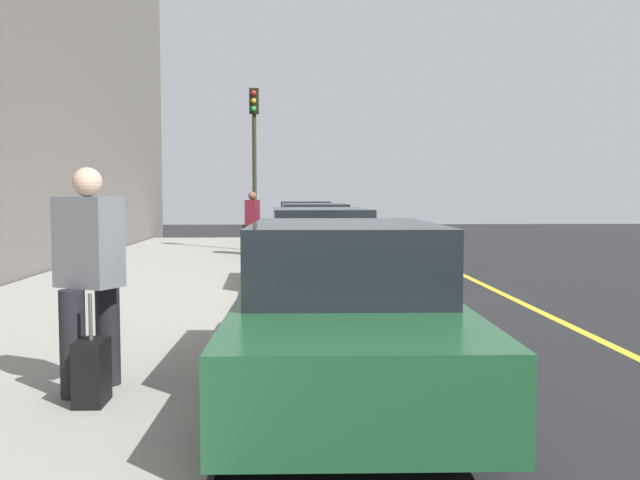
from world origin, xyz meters
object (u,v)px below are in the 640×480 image
Objects in this scene: pedestrian_grey_coat at (89,273)px; traffic_light_pole at (254,142)px; rolling_suitcase at (92,372)px; parked_car_navy at (306,224)px; parked_car_white at (315,233)px; pedestrian_burgundy_coat at (252,221)px; parked_car_charcoal at (321,252)px; parked_car_green at (344,310)px.

pedestrian_grey_coat is 0.40× the size of traffic_light_pole.
pedestrian_grey_coat reaches higher than rolling_suitcase.
rolling_suitcase is (17.35, -1.99, -0.35)m from parked_car_navy.
parked_car_white is at bearing 170.15° from rolling_suitcase.
parked_car_navy is 0.89× the size of parked_car_white.
parked_car_white is 2.86× the size of pedestrian_burgundy_coat.
traffic_light_pole reaches higher than rolling_suitcase.
pedestrian_burgundy_coat reaches higher than parked_car_navy.
pedestrian_grey_coat reaches higher than parked_car_navy.
pedestrian_burgundy_coat is 1.95× the size of rolling_suitcase.
parked_car_white is 5.66m from parked_car_charcoal.
parked_car_white is 3.65m from traffic_light_pole.
pedestrian_burgundy_coat is at bearing 0.55° from traffic_light_pole.
traffic_light_pole is at bearing -26.41° from parked_car_navy.
parked_car_green is at bearing -0.39° from parked_car_charcoal.
pedestrian_grey_coat is 14.09m from traffic_light_pole.
parked_car_green is 2.12m from rolling_suitcase.
parked_car_green is at bearing 6.33° from traffic_light_pole.
parked_car_green is 2.70× the size of pedestrian_burgundy_coat.
traffic_light_pole is (-13.92, 0.59, 2.10)m from pedestrian_grey_coat.
rolling_suitcase is at bearing -72.82° from parked_car_green.
parked_car_navy is 0.94× the size of parked_car_green.
rolling_suitcase is at bearing 16.46° from pedestrian_grey_coat.
rolling_suitcase is (0.37, 0.11, -0.72)m from pedestrian_grey_coat.
traffic_light_pole is at bearing -173.67° from parked_car_green.
pedestrian_grey_coat reaches higher than parked_car_green.
parked_car_white is 2.61× the size of pedestrian_grey_coat.
parked_car_navy is at bearing 173.44° from rolling_suitcase.
pedestrian_grey_coat is at bearing -2.41° from traffic_light_pole.
parked_car_white is at bearing 64.87° from pedestrian_burgundy_coat.
pedestrian_grey_coat is 12.56m from pedestrian_burgundy_coat.
rolling_suitcase is at bearing -2.17° from pedestrian_burgundy_coat.
pedestrian_grey_coat is at bearing -2.73° from pedestrian_burgundy_coat.
parked_car_charcoal reaches higher than rolling_suitcase.
parked_car_white is 11.54m from parked_car_green.
parked_car_navy is at bearing 161.25° from pedestrian_burgundy_coat.
rolling_suitcase is (12.16, -2.11, -0.36)m from parked_car_white.
pedestrian_grey_coat reaches higher than parked_car_charcoal.
traffic_light_pole reaches higher than parked_car_navy.
pedestrian_burgundy_coat is 0.37× the size of traffic_light_pole.
parked_car_charcoal is 2.83× the size of pedestrian_burgundy_coat.
parked_car_green is 2.46× the size of pedestrian_grey_coat.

